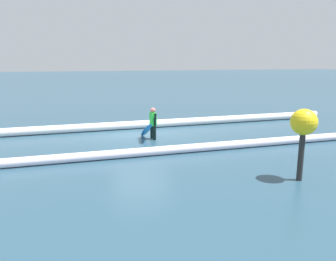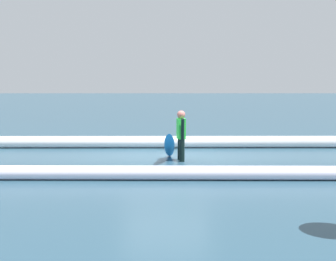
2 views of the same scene
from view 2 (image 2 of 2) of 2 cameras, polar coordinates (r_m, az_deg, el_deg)
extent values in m
plane|color=#274759|center=(12.80, -0.27, -3.36)|extent=(193.89, 193.89, 0.00)
cylinder|color=black|center=(11.87, 1.84, -2.61)|extent=(0.14, 0.14, 0.61)
cylinder|color=black|center=(12.14, 1.59, -2.42)|extent=(0.14, 0.14, 0.61)
cube|color=#2DD83F|center=(11.93, 1.72, 0.25)|extent=(0.25, 0.37, 0.55)
sphere|color=#BF695F|center=(11.90, 1.73, 2.08)|extent=(0.22, 0.22, 0.22)
cylinder|color=black|center=(11.72, 1.92, 0.15)|extent=(0.09, 0.18, 0.58)
cylinder|color=black|center=(12.14, 1.53, 0.35)|extent=(0.09, 0.17, 0.58)
ellipsoid|color=#268CE5|center=(11.93, 0.18, -2.00)|extent=(0.30, 1.67, 0.87)
ellipsoid|color=red|center=(11.93, 0.18, -1.98)|extent=(0.11, 1.34, 0.70)
cylinder|color=white|center=(14.47, -1.94, -1.50)|extent=(23.16, 0.53, 0.39)
cylinder|color=white|center=(9.99, 16.26, -5.33)|extent=(24.69, 0.46, 0.31)
camera|label=1|loc=(3.88, -119.42, 16.28)|focal=35.54mm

